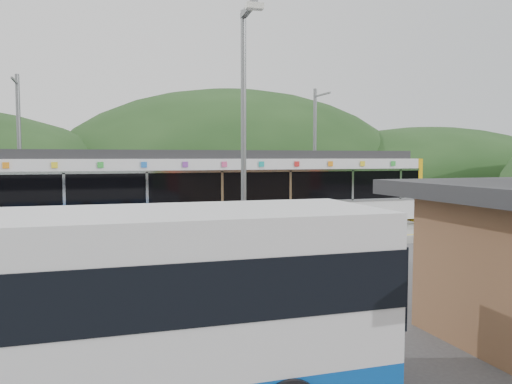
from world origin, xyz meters
name	(u,v)px	position (x,y,z in m)	size (l,w,h in m)	color
ground	(232,266)	(0.00, 0.00, 0.00)	(120.00, 120.00, 0.00)	#4C4C4F
hills	(329,233)	(6.19, 5.29, 0.00)	(146.00, 149.00, 26.00)	#1E3D19
platform	(208,245)	(0.00, 3.30, 0.15)	(26.00, 3.20, 0.30)	#9E9E99
yellow_line	(216,246)	(0.00, 2.00, 0.30)	(26.00, 0.10, 0.01)	yellow
train	(202,190)	(0.42, 6.00, 2.06)	(20.44, 3.01, 3.74)	black
catenary_mast_west	(19,153)	(-7.00, 8.56, 3.65)	(0.18, 1.80, 7.00)	slate
catenary_mast_east	(315,154)	(7.00, 8.56, 3.65)	(0.18, 1.80, 7.00)	slate
lamp_post	(245,135)	(-1.02, -4.61, 3.95)	(0.36, 1.16, 6.65)	slate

